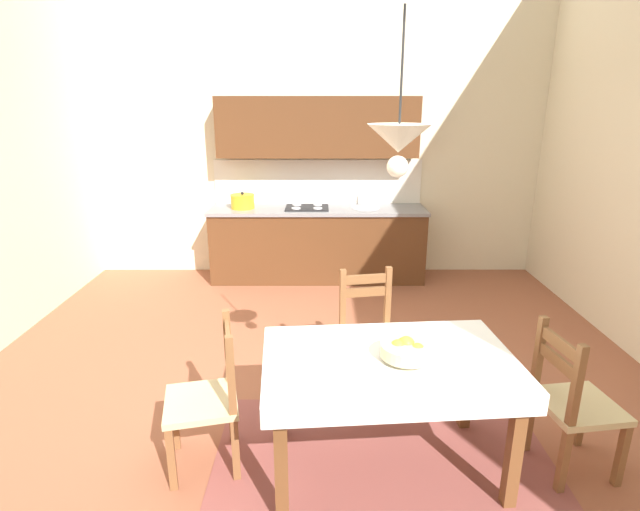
{
  "coord_description": "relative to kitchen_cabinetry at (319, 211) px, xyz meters",
  "views": [
    {
      "loc": [
        0.07,
        -3.02,
        2.14
      ],
      "look_at": [
        0.05,
        0.43,
        1.06
      ],
      "focal_mm": 27.7,
      "sensor_mm": 36.0,
      "label": 1
    }
  ],
  "objects": [
    {
      "name": "ground_plane",
      "position": [
        -0.03,
        -2.92,
        -0.91
      ],
      "size": [
        6.2,
        6.99,
        0.1
      ],
      "primitive_type": "cube",
      "color": "#99563D"
    },
    {
      "name": "wall_back",
      "position": [
        -0.03,
        0.33,
        1.13
      ],
      "size": [
        6.2,
        0.12,
        3.97
      ],
      "primitive_type": "cube",
      "color": "beige",
      "rests_on": "ground_plane"
    },
    {
      "name": "area_rug",
      "position": [
        0.43,
        -3.53,
        -0.85
      ],
      "size": [
        2.1,
        1.6,
        0.01
      ],
      "primitive_type": "cube",
      "color": "brown",
      "rests_on": "ground_plane"
    },
    {
      "name": "kitchen_cabinetry",
      "position": [
        0.0,
        0.0,
        0.0
      ],
      "size": [
        2.62,
        0.63,
        2.2
      ],
      "color": "#56331C",
      "rests_on": "ground_plane"
    },
    {
      "name": "dining_table",
      "position": [
        0.43,
        -3.43,
        -0.23
      ],
      "size": [
        1.5,
        0.99,
        0.75
      ],
      "color": "brown",
      "rests_on": "ground_plane"
    },
    {
      "name": "dining_chair_tv_side",
      "position": [
        -0.63,
        -3.39,
        -0.41
      ],
      "size": [
        0.5,
        0.5,
        0.93
      ],
      "color": "#D1BC89",
      "rests_on": "ground_plane"
    },
    {
      "name": "dining_chair_window_side",
      "position": [
        1.52,
        -3.44,
        -0.41
      ],
      "size": [
        0.47,
        0.47,
        0.93
      ],
      "color": "#D1BC89",
      "rests_on": "ground_plane"
    },
    {
      "name": "dining_chair_kitchen_side",
      "position": [
        0.41,
        -2.54,
        -0.41
      ],
      "size": [
        0.49,
        0.49,
        0.93
      ],
      "color": "#D1BC89",
      "rests_on": "ground_plane"
    },
    {
      "name": "fruit_bowl",
      "position": [
        0.52,
        -3.47,
        -0.04
      ],
      "size": [
        0.3,
        0.3,
        0.12
      ],
      "color": "beige",
      "rests_on": "dining_table"
    },
    {
      "name": "pendant_lamp",
      "position": [
        0.43,
        -3.41,
        1.1
      ],
      "size": [
        0.32,
        0.32,
        0.8
      ],
      "color": "black"
    }
  ]
}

